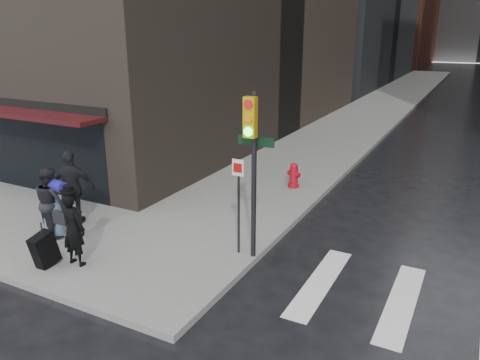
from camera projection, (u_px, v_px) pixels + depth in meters
The scene contains 8 objects.
ground at pixel (152, 265), 10.23m from camera, with size 140.00×140.00×0.00m, color black.
sidewalk_left at pixel (390, 100), 32.94m from camera, with size 4.00×50.00×0.15m, color slate.
storefront at pixel (4, 134), 14.35m from camera, with size 8.40×1.11×2.83m.
man_overcoat at pixel (67, 232), 9.71m from camera, with size 0.92×0.88×1.79m.
man_jeans at pixel (52, 202), 11.11m from camera, with size 1.17×0.98×1.69m.
man_greycoat at pixel (72, 188), 11.74m from camera, with size 1.21×0.95×1.91m.
traffic_light at pixel (251, 154), 9.54m from camera, with size 0.90×0.41×3.61m.
fire_hydrant at pixel (294, 176), 14.64m from camera, with size 0.46×0.35×0.79m.
Camera 1 is at (5.95, -7.21, 4.94)m, focal length 35.00 mm.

